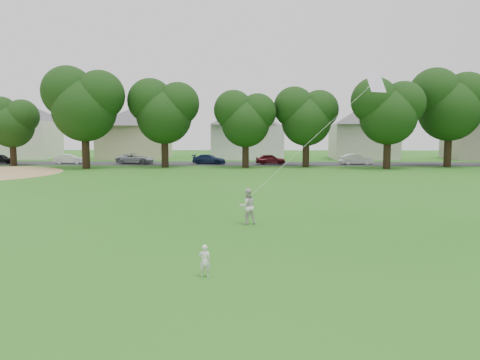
{
  "coord_description": "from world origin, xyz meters",
  "views": [
    {
      "loc": [
        1.1,
        -13.57,
        3.96
      ],
      "look_at": [
        0.58,
        2.0,
        2.3
      ],
      "focal_mm": 35.0,
      "sensor_mm": 36.0,
      "label": 1
    }
  ],
  "objects": [
    {
      "name": "street",
      "position": [
        0.0,
        42.0,
        0.01
      ],
      "size": [
        90.0,
        7.0,
        0.01
      ],
      "primitive_type": "cube",
      "color": "#2D2D30",
      "rests_on": "ground"
    },
    {
      "name": "parked_cars",
      "position": [
        -8.27,
        41.0,
        0.6
      ],
      "size": [
        45.69,
        2.52,
        1.25
      ],
      "color": "black",
      "rests_on": "ground"
    },
    {
      "name": "ground",
      "position": [
        0.0,
        0.0,
        0.0
      ],
      "size": [
        160.0,
        160.0,
        0.0
      ],
      "primitive_type": "plane",
      "color": "#1E5D15",
      "rests_on": "ground"
    },
    {
      "name": "older_boy",
      "position": [
        0.76,
        5.91,
        0.76
      ],
      "size": [
        0.9,
        0.81,
        1.52
      ],
      "primitive_type": "imported",
      "rotation": [
        0.0,
        0.0,
        3.52
      ],
      "color": "silver",
      "rests_on": "ground"
    },
    {
      "name": "toddler",
      "position": [
        -0.27,
        -1.27,
        0.45
      ],
      "size": [
        0.34,
        0.24,
        0.89
      ],
      "primitive_type": "imported",
      "rotation": [
        0.0,
        0.0,
        3.24
      ],
      "color": "silver",
      "rests_on": "ground"
    },
    {
      "name": "kite",
      "position": [
        3.4,
        6.09,
        3.54
      ],
      "size": [
        3.22,
        0.9,
        7.21
      ],
      "color": "white",
      "rests_on": "ground"
    },
    {
      "name": "tree_row",
      "position": [
        3.79,
        36.37,
        6.33
      ],
      "size": [
        81.2,
        10.11,
        10.9
      ],
      "color": "black",
      "rests_on": "ground"
    },
    {
      "name": "house_row",
      "position": [
        -0.15,
        52.0,
        4.74
      ],
      "size": [
        76.54,
        14.04,
        10.38
      ],
      "color": "white",
      "rests_on": "ground"
    }
  ]
}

